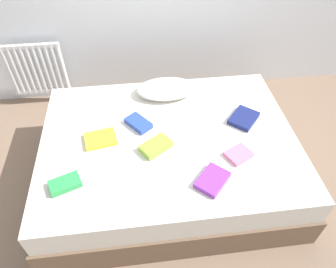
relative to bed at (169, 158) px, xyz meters
name	(u,v)px	position (x,y,z in m)	size (l,w,h in m)	color
ground_plane	(169,176)	(0.00, 0.00, -0.25)	(8.00, 8.00, 0.00)	#7F6651
bed	(169,158)	(0.00, 0.00, 0.00)	(2.00, 1.50, 0.50)	brown
radiator	(37,69)	(-1.22, 1.20, 0.17)	(0.57, 0.04, 0.57)	white
pillow	(166,89)	(0.04, 0.53, 0.31)	(0.52, 0.31, 0.11)	white
textbook_navy	(244,118)	(0.63, 0.12, 0.27)	(0.24, 0.18, 0.04)	navy
textbook_yellow	(101,139)	(-0.52, 0.03, 0.27)	(0.23, 0.17, 0.03)	yellow
textbook_lime	(156,146)	(-0.11, -0.11, 0.28)	(0.23, 0.13, 0.05)	#8CC638
textbook_green	(65,184)	(-0.74, -0.37, 0.27)	(0.20, 0.12, 0.04)	green
textbook_blue	(138,123)	(-0.22, 0.16, 0.28)	(0.21, 0.12, 0.05)	#2847B7
textbook_pink	(239,154)	(0.48, -0.25, 0.27)	(0.18, 0.14, 0.03)	pink
textbook_purple	(212,180)	(0.24, -0.46, 0.27)	(0.23, 0.16, 0.04)	purple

